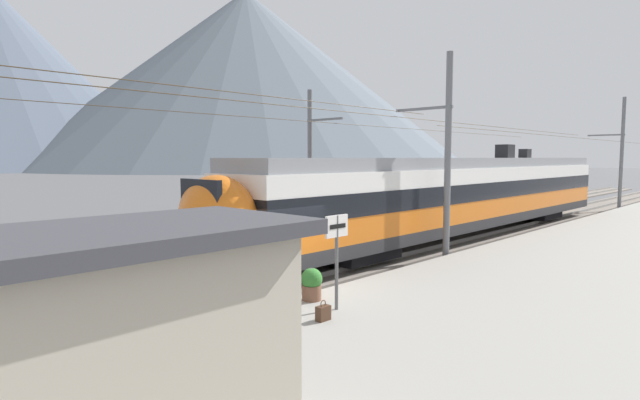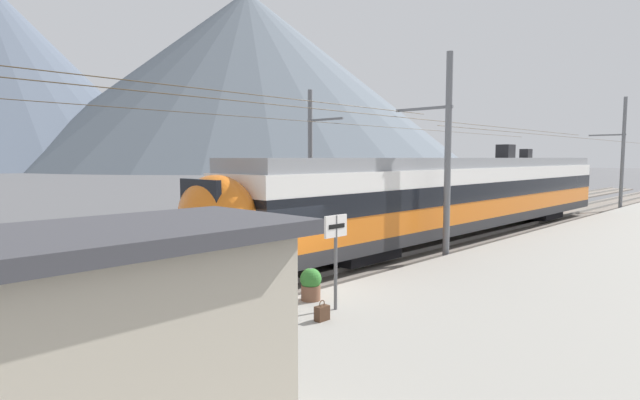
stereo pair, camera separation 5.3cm
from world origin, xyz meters
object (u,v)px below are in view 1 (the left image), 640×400
(train_near_platform, at_px, (461,193))
(catenary_mast_far_side, at_px, (312,158))
(handbag_beside_passenger, at_px, (186,370))
(catenary_mast_mid, at_px, (444,154))
(train_far_track, at_px, (503,180))
(platform_sign, at_px, (337,240))
(passenger_walking, at_px, (156,326))
(potted_plant_by_shelter, at_px, (122,356))
(potted_plant_platform_edge, at_px, (312,283))
(platform_shelter, at_px, (125,368))
(handbag_near_sign, at_px, (323,313))
(catenary_mast_east, at_px, (619,153))

(train_near_platform, distance_m, catenary_mast_far_side, 7.49)
(handbag_beside_passenger, bearing_deg, catenary_mast_mid, 11.72)
(train_far_track, relative_size, catenary_mast_mid, 0.56)
(platform_sign, xyz_separation_m, handbag_beside_passenger, (-4.31, -0.66, -1.48))
(passenger_walking, bearing_deg, platform_sign, 7.42)
(handbag_beside_passenger, xyz_separation_m, potted_plant_by_shelter, (-0.85, 0.40, 0.37))
(train_far_track, distance_m, potted_plant_by_shelter, 34.29)
(catenary_mast_mid, xyz_separation_m, handbag_beside_passenger, (-12.20, -2.53, -3.49))
(train_near_platform, xyz_separation_m, potted_plant_platform_edge, (-12.78, -2.89, -1.42))
(platform_sign, relative_size, potted_plant_platform_edge, 2.75)
(train_near_platform, xyz_separation_m, potted_plant_by_shelter, (-18.07, -4.10, -1.36))
(passenger_walking, height_order, platform_shelter, platform_shelter)
(potted_plant_by_shelter, bearing_deg, train_far_track, 14.80)
(potted_plant_by_shelter, bearing_deg, catenary_mast_far_side, 35.70)
(handbag_near_sign, xyz_separation_m, potted_plant_by_shelter, (-4.38, 0.06, 0.32))
(handbag_beside_passenger, xyz_separation_m, platform_shelter, (-1.99, -2.25, 1.33))
(passenger_walking, bearing_deg, platform_shelter, -123.50)
(catenary_mast_mid, height_order, platform_shelter, catenary_mast_mid)
(catenary_mast_mid, height_order, potted_plant_by_shelter, catenary_mast_mid)
(platform_shelter, bearing_deg, platform_sign, 24.83)
(catenary_mast_mid, distance_m, catenary_mast_far_side, 8.68)
(platform_sign, bearing_deg, potted_plant_by_shelter, -177.06)
(train_far_track, bearing_deg, train_near_platform, -162.82)
(catenary_mast_east, relative_size, platform_sign, 19.67)
(catenary_mast_mid, bearing_deg, catenary_mast_far_side, 78.40)
(passenger_walking, distance_m, potted_plant_by_shelter, 0.70)
(catenary_mast_mid, distance_m, platform_sign, 8.36)
(passenger_walking, xyz_separation_m, potted_plant_platform_edge, (4.91, 1.56, -0.52))
(catenary_mast_far_side, bearing_deg, handbag_near_sign, -134.28)
(train_near_platform, distance_m, train_far_track, 15.75)
(potted_plant_by_shelter, relative_size, platform_shelter, 0.25)
(catenary_mast_mid, xyz_separation_m, potted_plant_by_shelter, (-13.05, -2.13, -3.13))
(handbag_near_sign, bearing_deg, train_far_track, 17.03)
(train_near_platform, xyz_separation_m, platform_sign, (-12.91, -3.83, -0.25))
(train_far_track, xyz_separation_m, handbag_near_sign, (-28.75, -8.81, -1.68))
(handbag_near_sign, relative_size, potted_plant_platform_edge, 0.56)
(passenger_walking, relative_size, potted_plant_by_shelter, 1.93)
(platform_sign, distance_m, handbag_beside_passenger, 4.61)
(handbag_near_sign, relative_size, potted_plant_by_shelter, 0.51)
(train_far_track, bearing_deg, handbag_beside_passenger, -164.17)
(passenger_walking, bearing_deg, train_near_platform, 14.13)
(potted_plant_platform_edge, distance_m, platform_shelter, 7.56)
(platform_shelter, bearing_deg, passenger_walking, 56.50)
(catenary_mast_east, xyz_separation_m, handbag_near_sign, (-32.95, -2.18, -3.64))
(platform_sign, relative_size, handbag_beside_passenger, 6.19)
(train_near_platform, bearing_deg, platform_sign, -163.47)
(catenary_mast_mid, relative_size, handbag_beside_passenger, 121.85)
(handbag_near_sign, bearing_deg, train_near_platform, 16.87)
(train_far_track, xyz_separation_m, platform_shelter, (-34.26, -11.40, -0.40))
(catenary_mast_mid, distance_m, passenger_walking, 13.19)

